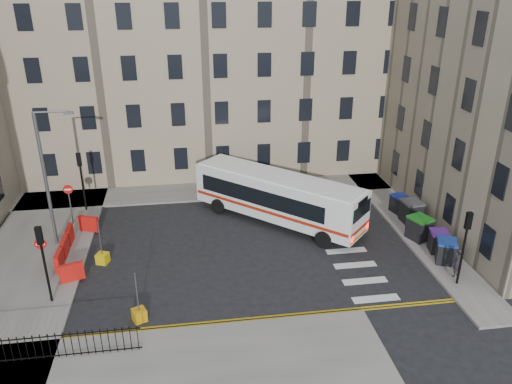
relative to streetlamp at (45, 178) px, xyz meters
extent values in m
plane|color=black|center=(13.00, -2.00, -4.34)|extent=(120.00, 120.00, 0.00)
cube|color=slate|center=(7.00, 6.60, -4.26)|extent=(36.00, 3.20, 0.15)
cube|color=slate|center=(22.00, 2.00, -4.26)|extent=(2.40, 26.00, 0.15)
cube|color=slate|center=(-1.00, -1.00, -4.26)|extent=(6.00, 22.00, 0.15)
cube|color=slate|center=(6.00, -12.00, -4.26)|extent=(20.00, 6.00, 0.15)
cube|color=gray|center=(6.00, 13.50, 3.66)|extent=(38.00, 10.50, 16.00)
cylinder|color=black|center=(21.60, -7.50, -2.59)|extent=(0.12, 0.12, 3.20)
cube|color=black|center=(21.60, -7.50, -0.54)|extent=(0.28, 0.22, 0.90)
cylinder|color=black|center=(1.00, 4.50, -2.59)|extent=(0.12, 0.12, 3.20)
cube|color=black|center=(1.00, 4.50, -0.54)|extent=(0.28, 0.22, 0.90)
cylinder|color=black|center=(1.00, -6.00, -2.59)|extent=(0.12, 0.12, 3.20)
cube|color=black|center=(1.00, -6.00, -0.54)|extent=(0.28, 0.22, 0.90)
cylinder|color=#595B5E|center=(0.00, 0.00, -0.19)|extent=(0.20, 0.20, 8.00)
cube|color=#595B5E|center=(0.00, 0.00, 3.88)|extent=(0.50, 0.22, 0.14)
cylinder|color=#595B5E|center=(0.50, 2.50, -2.99)|extent=(0.08, 0.08, 2.40)
cube|color=red|center=(0.50, 2.50, -1.49)|extent=(0.60, 0.04, 0.60)
cylinder|color=#595B5E|center=(0.50, -4.50, -2.99)|extent=(0.08, 0.08, 2.40)
cube|color=red|center=(0.50, -4.50, -1.49)|extent=(0.60, 0.04, 0.60)
cube|color=red|center=(0.80, -3.00, -3.69)|extent=(0.25, 1.25, 1.00)
cube|color=red|center=(0.80, -1.50, -3.69)|extent=(0.25, 1.25, 1.00)
cube|color=red|center=(0.80, 0.00, -3.69)|extent=(0.25, 1.25, 1.00)
cube|color=red|center=(1.70, 1.30, -3.69)|extent=(1.26, 0.66, 1.00)
cube|color=red|center=(1.70, -4.30, -3.69)|extent=(1.26, 0.66, 1.00)
cube|color=black|center=(1.75, -10.20, -3.07)|extent=(7.80, 0.04, 0.04)
cube|color=black|center=(1.75, -10.20, -4.09)|extent=(7.80, 0.04, 0.04)
cube|color=white|center=(13.69, 1.19, -2.49)|extent=(10.22, 9.90, 2.64)
cube|color=black|center=(12.39, 0.59, -2.28)|extent=(6.77, 6.44, 1.05)
cube|color=black|center=(14.22, 2.52, -2.28)|extent=(6.77, 6.44, 1.05)
cube|color=black|center=(9.48, 5.19, -2.23)|extent=(1.64, 1.72, 1.16)
cube|color=black|center=(17.90, -2.81, -1.96)|extent=(1.64, 1.72, 0.84)
cube|color=#A1210D|center=(12.77, 0.22, -3.12)|extent=(8.28, 7.87, 0.19)
cube|color=#A1210D|center=(14.61, 2.16, -3.12)|extent=(8.28, 7.87, 0.19)
cube|color=#FF0C0C|center=(17.18, -3.58, -3.39)|extent=(0.20, 0.20, 0.42)
cube|color=#FF0C0C|center=(18.63, -2.06, -3.39)|extent=(0.20, 0.20, 0.42)
cylinder|color=black|center=(9.95, 2.92, -3.81)|extent=(0.97, 0.94, 1.05)
cylinder|color=black|center=(11.77, 4.83, -3.81)|extent=(0.97, 0.94, 1.05)
cylinder|color=black|center=(15.76, -2.60, -3.81)|extent=(0.97, 0.94, 1.05)
cylinder|color=black|center=(17.58, -0.69, -3.81)|extent=(0.97, 0.94, 1.05)
cube|color=black|center=(22.00, -5.37, -3.59)|extent=(1.35, 1.43, 1.19)
cube|color=navy|center=(22.00, -5.37, -2.94)|extent=(1.41, 1.50, 0.12)
cube|color=black|center=(22.14, -4.23, -3.62)|extent=(1.17, 1.28, 1.14)
cube|color=#491F75|center=(22.14, -4.23, -2.99)|extent=(1.23, 1.34, 0.12)
cube|color=black|center=(21.70, -2.65, -3.54)|extent=(1.44, 1.54, 1.29)
cube|color=#176B19|center=(21.70, -2.65, -2.83)|extent=(1.51, 1.61, 0.13)
cube|color=black|center=(22.18, -0.43, -3.53)|extent=(1.16, 1.32, 1.31)
cube|color=#3F3E41|center=(22.18, -0.43, -2.80)|extent=(1.22, 1.38, 0.14)
cube|color=black|center=(22.04, 1.08, -3.65)|extent=(1.13, 1.23, 1.08)
cube|color=navy|center=(22.04, 1.08, -3.05)|extent=(1.19, 1.29, 0.11)
imported|color=black|center=(21.85, -6.88, -3.35)|extent=(0.71, 0.58, 1.67)
cube|color=#DEB90C|center=(3.00, -2.49, -4.04)|extent=(0.77, 0.77, 0.60)
cube|color=#CB8D0B|center=(5.38, -8.00, -4.04)|extent=(0.79, 0.79, 0.60)
camera|label=1|loc=(8.00, -27.69, 10.60)|focal=35.00mm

